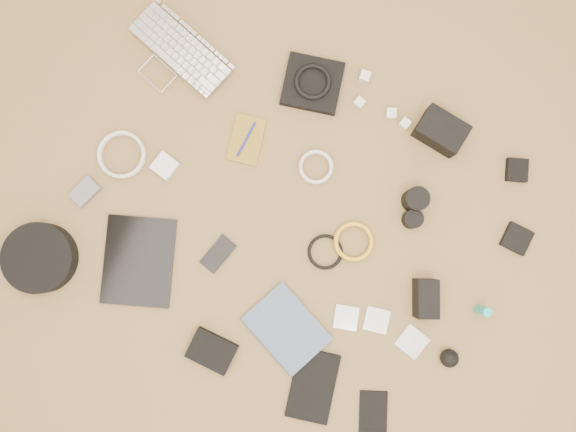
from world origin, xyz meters
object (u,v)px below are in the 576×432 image
at_px(phone, 218,254).
at_px(headphone_case, 40,258).
at_px(tablet, 139,261).
at_px(paperback, 265,348).
at_px(dslr_camera, 441,131).
at_px(laptop, 171,60).

height_order(phone, headphone_case, headphone_case).
distance_m(tablet, paperback, 0.48).
bearing_deg(phone, headphone_case, -139.22).
xyz_separation_m(dslr_camera, paperback, (-0.22, -0.85, -0.03)).
relative_size(laptop, paperback, 1.45).
distance_m(phone, paperback, 0.33).
xyz_separation_m(dslr_camera, headphone_case, (-0.98, -0.88, -0.01)).
bearing_deg(laptop, headphone_case, -79.95).
bearing_deg(tablet, phone, 9.77).
distance_m(tablet, phone, 0.25).
height_order(headphone_case, paperback, headphone_case).
distance_m(dslr_camera, phone, 0.80).
xyz_separation_m(headphone_case, paperback, (0.76, 0.03, -0.02)).
relative_size(phone, paperback, 0.49).
xyz_separation_m(laptop, phone, (0.40, -0.50, -0.01)).
xyz_separation_m(phone, headphone_case, (-0.50, -0.24, 0.03)).
xyz_separation_m(tablet, headphone_case, (-0.28, -0.11, 0.02)).
bearing_deg(dslr_camera, headphone_case, -130.68).
bearing_deg(phone, paperback, -23.28).
bearing_deg(laptop, phone, -33.91).
xyz_separation_m(dslr_camera, tablet, (-0.70, -0.76, -0.04)).
relative_size(tablet, paperback, 1.18).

